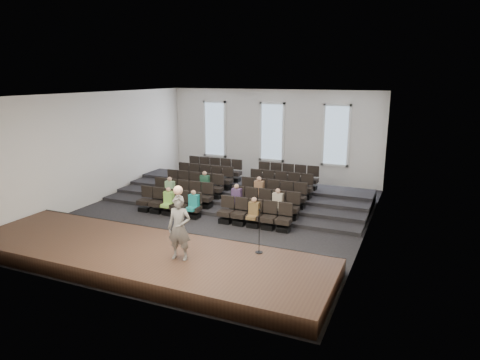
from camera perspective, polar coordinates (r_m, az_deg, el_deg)
name	(u,v)px	position (r m, az deg, el deg)	size (l,w,h in m)	color
ground	(216,216)	(17.93, -3.21, -4.82)	(14.00, 14.00, 0.00)	black
ceiling	(214,94)	(17.02, -3.44, 11.39)	(12.00, 14.00, 0.02)	white
wall_back	(272,136)	(23.70, 4.32, 5.94)	(12.00, 0.04, 5.00)	silver
wall_front	(93,204)	(11.63, -18.98, -3.00)	(12.00, 0.04, 5.00)	silver
wall_left	(98,148)	(20.67, -18.46, 4.12)	(0.04, 14.00, 5.00)	silver
wall_right	(369,170)	(15.61, 16.87, 1.31)	(0.04, 14.00, 5.00)	silver
stage	(143,257)	(13.78, -12.85, -9.93)	(11.80, 3.60, 0.50)	#3D271A
stage_lip	(173,237)	(15.12, -8.89, -7.56)	(11.80, 0.06, 0.52)	black
risers	(245,193)	(20.63, 0.71, -1.74)	(11.80, 4.80, 0.60)	black
seating_rows	(231,191)	(19.06, -1.17, -1.53)	(6.80, 4.70, 1.67)	black
windows	(272,132)	(23.61, 4.28, 6.40)	(8.44, 0.10, 3.24)	white
audience	(219,195)	(17.97, -2.79, -2.07)	(5.45, 2.64, 1.10)	#90D856
speaker	(179,228)	(12.45, -8.09, -6.35)	(0.69, 0.46, 1.90)	slate
mic_stand	(259,240)	(12.95, 2.57, -7.96)	(0.23, 0.23, 1.39)	black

